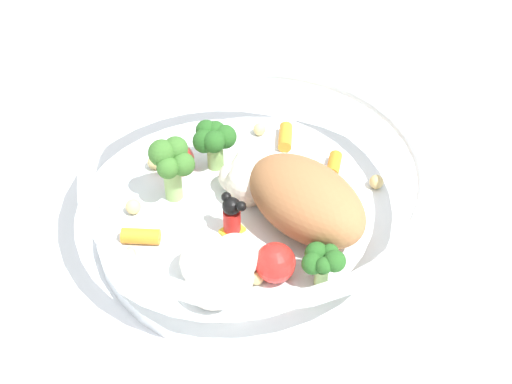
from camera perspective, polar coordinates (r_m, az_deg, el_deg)
The scene contains 2 objects.
ground_plane at distance 0.55m, azimuth -0.88°, elevation -3.12°, with size 2.40×2.40×0.00m, color white.
food_container at distance 0.53m, azimuth 0.10°, elevation -0.54°, with size 0.25×0.25×0.07m.
Camera 1 is at (0.37, 0.05, 0.41)m, focal length 51.63 mm.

